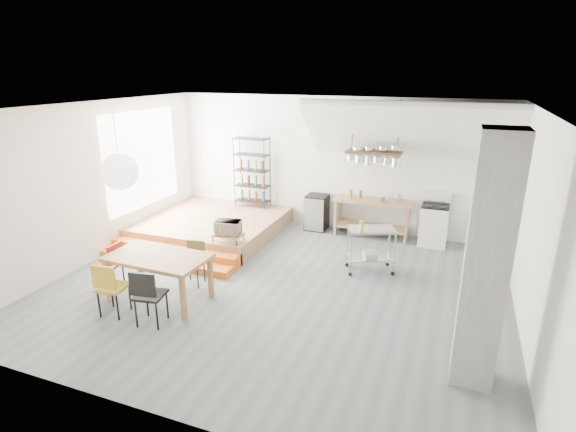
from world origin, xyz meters
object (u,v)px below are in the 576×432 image
at_px(rolling_cart, 371,244).
at_px(mini_fridge, 317,212).
at_px(dining_table, 158,260).
at_px(stove, 434,224).

bearing_deg(rolling_cart, mini_fridge, 108.50).
distance_m(rolling_cart, mini_fridge, 2.61).
bearing_deg(rolling_cart, dining_table, -165.13).
height_order(stove, rolling_cart, stove).
height_order(dining_table, rolling_cart, rolling_cart).
distance_m(stove, mini_fridge, 2.76).
xyz_separation_m(rolling_cart, mini_fridge, (-1.71, 1.96, -0.14)).
xyz_separation_m(stove, mini_fridge, (-2.76, 0.04, -0.05)).
bearing_deg(dining_table, rolling_cart, 39.08).
bearing_deg(rolling_cart, stove, 38.75).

